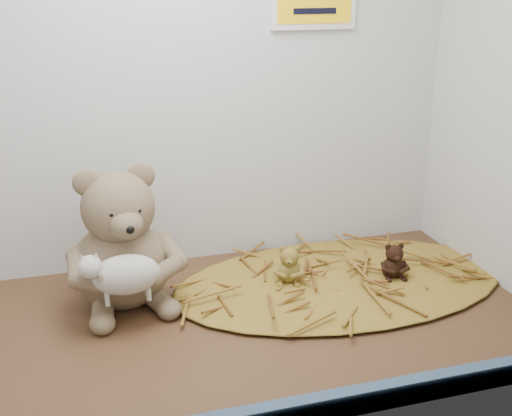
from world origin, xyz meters
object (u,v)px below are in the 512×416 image
object	(u,v)px
mini_teddy_tan	(289,262)
mini_teddy_brown	(394,259)
main_teddy	(120,237)
toy_lamb	(126,275)

from	to	relation	value
mini_teddy_tan	mini_teddy_brown	size ratio (longest dim) A/B	1.05
main_teddy	toy_lamb	world-z (taller)	main_teddy
mini_teddy_brown	mini_teddy_tan	bearing A→B (deg)	177.32
main_teddy	mini_teddy_brown	distance (cm)	54.35
main_teddy	toy_lamb	xyz separation A→B (cm)	(0.00, -9.70, -3.17)
main_teddy	toy_lamb	size ratio (longest dim) A/B	1.76
mini_teddy_tan	mini_teddy_brown	bearing A→B (deg)	11.06
main_teddy	mini_teddy_tan	bearing A→B (deg)	-12.40
toy_lamb	mini_teddy_tan	world-z (taller)	toy_lamb
toy_lamb	mini_teddy_brown	size ratio (longest dim) A/B	2.11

